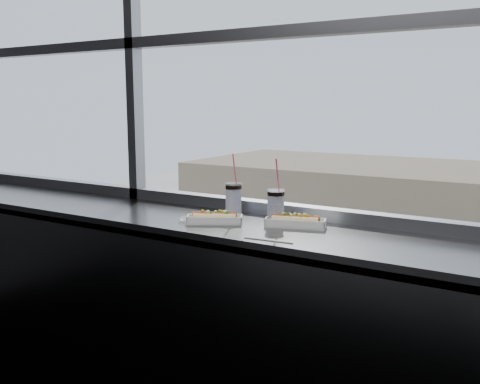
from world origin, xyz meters
The scene contains 14 objects.
wall_back_lower centered at (0.00, 1.50, 0.55)m, with size 6.00×6.00×0.00m, color black.
counter centered at (0.00, 1.23, 1.07)m, with size 6.00×0.55×0.06m, color slate.
counter_fascia centered at (0.00, 0.97, 0.55)m, with size 6.00×0.04×1.04m, color slate.
hotdog_tray_left centered at (-0.21, 1.16, 1.13)m, with size 0.27×0.20×0.06m.
hotdog_tray_right centered at (0.15, 1.29, 1.13)m, with size 0.29×0.17×0.07m.
soda_cup_left centered at (-0.22, 1.34, 1.19)m, with size 0.09×0.09×0.32m.
soda_cup_right centered at (0.04, 1.29, 1.19)m, with size 0.09×0.09×0.32m.
loose_straw centered at (0.16, 1.01, 1.10)m, with size 0.01×0.01×0.22m, color white.
wrapper centered at (-0.34, 1.12, 1.11)m, with size 0.10×0.07×0.03m, color silver.
car_near_a centered at (-12.39, 17.50, -9.94)m, with size 5.99×2.50×2.00m, color #97A7C2.
car_far_a centered at (-8.00, 25.50, -9.88)m, with size 6.37×2.65×2.12m, color black.
pedestrian_a centered at (-5.76, 29.78, -10.00)m, with size 0.85×0.64×1.92m, color #66605B.
pedestrian_b centered at (-2.98, 30.47, -9.98)m, with size 0.87×0.65×1.96m, color #66605B.
tree_left centered at (-7.76, 29.50, -7.44)m, with size 3.36×3.36×5.24m.
Camera 1 is at (1.18, -0.88, 1.66)m, focal length 40.00 mm.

